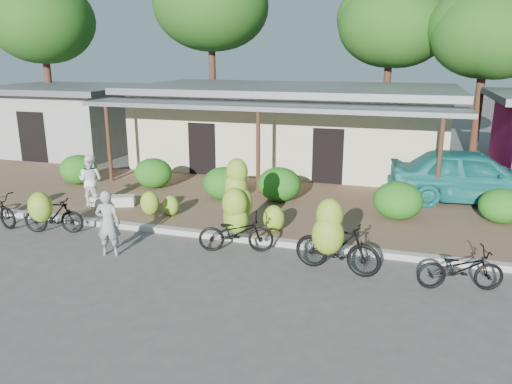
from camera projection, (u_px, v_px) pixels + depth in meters
ground at (180, 268)px, 11.10m from camera, size 100.00×100.00×0.00m
sidewalk at (248, 203)px, 15.69m from camera, size 60.00×6.00×0.12m
curb at (213, 235)px, 12.92m from camera, size 60.00×0.25×0.15m
shop_main at (291, 126)px, 20.71m from camera, size 13.00×8.50×3.35m
shop_grey at (68, 118)px, 23.88m from camera, size 7.00×6.00×3.15m
tree_back_left at (40, 19)px, 25.33m from camera, size 5.38×5.28×8.31m
tree_far_center at (208, 2)px, 25.63m from camera, size 5.97×5.91×9.41m
tree_center_right at (387, 22)px, 23.86m from camera, size 5.17×5.05×7.97m
tree_near_right at (482, 32)px, 21.05m from camera, size 4.74×4.59×7.24m
hedge_0 at (78, 169)px, 17.71m from camera, size 1.33×1.20×1.04m
hedge_1 at (153, 173)px, 17.20m from camera, size 1.32×1.19×1.03m
hedge_2 at (224, 183)px, 15.83m from camera, size 1.33×1.20×1.04m
hedge_3 at (279, 184)px, 15.65m from camera, size 1.38×1.24×1.07m
hedge_4 at (398, 201)px, 13.92m from camera, size 1.37×1.24×1.07m
hedge_5 at (502, 206)px, 13.62m from camera, size 1.23×1.10×0.96m
bike_left at (50, 213)px, 12.99m from camera, size 1.66×1.31×1.31m
bike_center at (236, 215)px, 12.10m from camera, size 1.91×1.38×2.18m
bike_right at (335, 242)px, 10.59m from camera, size 2.00×1.37×1.83m
bike_far_right at (460, 269)px, 10.01m from camera, size 1.80×0.98×0.90m
loose_banana_a at (150, 203)px, 14.31m from camera, size 0.56×0.48×0.70m
loose_banana_b at (171, 206)px, 14.27m from camera, size 0.48×0.41×0.60m
loose_banana_c at (274, 218)px, 12.98m from camera, size 0.57×0.48×0.71m
sack_near at (121, 201)px, 15.25m from camera, size 0.94×0.68×0.30m
sack_far at (100, 202)px, 15.17m from camera, size 0.83×0.61×0.28m
vendor at (108, 223)px, 11.65m from camera, size 0.65×0.50×1.59m
bystander at (90, 180)px, 15.13m from camera, size 0.80×0.65×1.57m
teal_van at (471, 176)px, 15.44m from camera, size 5.11×2.43×1.69m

